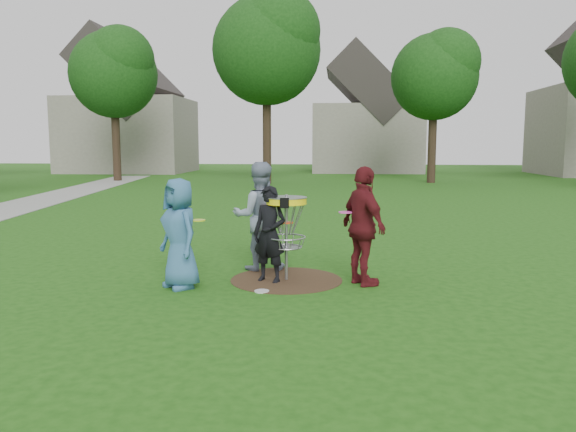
# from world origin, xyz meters

# --- Properties ---
(ground) EXTENTS (100.00, 100.00, 0.00)m
(ground) POSITION_xyz_m (0.00, 0.00, 0.00)
(ground) COLOR #19470F
(ground) RESTS_ON ground
(dirt_patch) EXTENTS (1.80, 1.80, 0.01)m
(dirt_patch) POSITION_xyz_m (0.00, 0.00, 0.00)
(dirt_patch) COLOR #47331E
(dirt_patch) RESTS_ON ground
(player_blue) EXTENTS (0.95, 0.95, 1.67)m
(player_blue) POSITION_xyz_m (-1.56, -0.60, 0.83)
(player_blue) COLOR #33648C
(player_blue) RESTS_ON ground
(player_black) EXTENTS (0.65, 0.54, 1.52)m
(player_black) POSITION_xyz_m (-0.26, -0.12, 0.76)
(player_black) COLOR black
(player_black) RESTS_ON ground
(player_grey) EXTENTS (1.04, 0.89, 1.87)m
(player_grey) POSITION_xyz_m (-0.54, 0.74, 0.93)
(player_grey) COLOR gray
(player_grey) RESTS_ON ground
(player_maroon) EXTENTS (0.92, 1.16, 1.84)m
(player_maroon) POSITION_xyz_m (1.21, -0.21, 0.92)
(player_maroon) COLOR #5A1419
(player_maroon) RESTS_ON ground
(disc_on_grass) EXTENTS (0.22, 0.22, 0.02)m
(disc_on_grass) POSITION_xyz_m (-0.30, -0.75, 0.01)
(disc_on_grass) COLOR silver
(disc_on_grass) RESTS_ON ground
(disc_golf_basket) EXTENTS (0.66, 0.67, 1.38)m
(disc_golf_basket) POSITION_xyz_m (0.00, -0.00, 1.02)
(disc_golf_basket) COLOR #9EA0A5
(disc_golf_basket) RESTS_ON ground
(held_discs) EXTENTS (2.46, 1.24, 0.23)m
(held_discs) POSITION_xyz_m (-0.19, -0.04, 1.06)
(held_discs) COLOR #BDCF17
(held_discs) RESTS_ON ground
(tree_row) EXTENTS (51.20, 17.42, 9.90)m
(tree_row) POSITION_xyz_m (0.44, 20.67, 6.21)
(tree_row) COLOR #38281C
(tree_row) RESTS_ON ground
(house_row) EXTENTS (44.50, 10.65, 11.62)m
(house_row) POSITION_xyz_m (4.78, 33.07, 4.14)
(house_row) COLOR gray
(house_row) RESTS_ON ground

